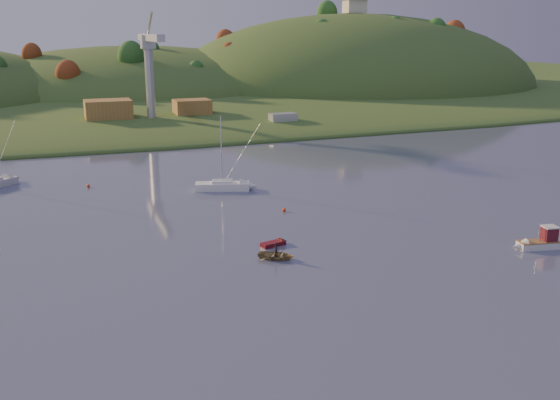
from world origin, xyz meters
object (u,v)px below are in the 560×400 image
object	(u,v)px
sailboat_far	(222,185)
canoe	(276,255)
red_tender	(278,243)
fishing_boat	(535,242)

from	to	relation	value
sailboat_far	canoe	distance (m)	30.87
sailboat_far	red_tender	xyz separation A→B (m)	(-0.81, -26.54, -0.50)
sailboat_far	red_tender	size ratio (longest dim) A/B	3.22
sailboat_far	red_tender	bearing A→B (deg)	-74.23
canoe	red_tender	bearing A→B (deg)	11.62
sailboat_far	canoe	bearing A→B (deg)	-77.26
red_tender	sailboat_far	bearing A→B (deg)	73.44
sailboat_far	red_tender	world-z (taller)	sailboat_far
fishing_boat	red_tender	xyz separation A→B (m)	(-26.45, 11.31, -0.51)
fishing_boat	canoe	world-z (taller)	fishing_boat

